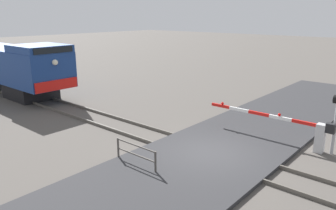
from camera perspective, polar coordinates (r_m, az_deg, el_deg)
ground_plane at (r=13.86m, az=7.51°, el=-8.74°), size 160.00×160.00×0.00m
rail_track_left at (r=13.28m, az=5.79°, el=-9.44°), size 0.08×80.00×0.15m
rail_track_right at (r=14.39m, az=9.11°, el=-7.54°), size 0.08×80.00×0.15m
road_surface at (r=13.83m, az=7.52°, el=-8.45°), size 36.00×5.23×0.16m
locomotive at (r=28.11m, az=-26.73°, el=6.40°), size 3.06×15.49×3.78m
crossing_gate at (r=15.39m, az=22.34°, el=-3.92°), size 0.36×5.94×1.36m
guard_railing at (r=12.58m, az=-5.61°, el=-8.25°), size 0.08×2.10×0.95m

